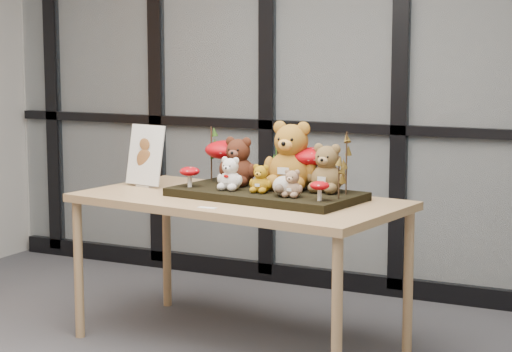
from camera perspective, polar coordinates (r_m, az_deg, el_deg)
The scene contains 22 objects.
room_shell at distance 3.70m, azimuth -9.74°, elevation 9.68°, with size 5.00×5.00×5.00m.
glass_partition at distance 5.88m, azimuth 4.68°, elevation 6.58°, with size 4.90×0.06×2.78m.
display_table at distance 4.78m, azimuth -1.08°, elevation -2.11°, with size 1.78×1.06×0.79m.
diorama_tray at distance 4.75m, azimuth 0.60°, elevation -1.12°, with size 0.97×0.48×0.04m, color black.
bear_pooh_yellow at distance 4.76m, azimuth 2.20°, elevation 1.50°, with size 0.29×0.27×0.39m, color #A86E21, non-canonical shape.
bear_brown_medium at distance 4.90m, azimuth -1.09°, elevation 1.08°, with size 0.22×0.19×0.28m, color #451E11, non-canonical shape.
bear_tan_back at distance 4.68m, azimuth 4.39°, elevation 0.65°, with size 0.21×0.19×0.27m, color brown, non-canonical shape.
bear_small_yellow at distance 4.65m, azimuth 0.30°, elevation -0.07°, with size 0.12×0.11×0.16m, color #B17C11, non-canonical shape.
bear_white_bow at distance 4.74m, azimuth -1.59°, elevation 0.26°, with size 0.14×0.13×0.19m, color white, non-canonical shape.
bear_beige_small at distance 4.52m, azimuth 2.25°, elevation -0.36°, with size 0.12×0.10×0.15m, color #9E785A, non-canonical shape.
plush_cream_hedgehog at distance 4.55m, azimuth 1.74°, elevation -0.55°, with size 0.08×0.08×0.11m, color beige, non-canonical shape.
mushroom_back_left at distance 5.03m, azimuth -1.89°, elevation 1.06°, with size 0.22×0.22×0.25m, color #A3050C, non-canonical shape.
mushroom_back_right at distance 4.77m, azimuth 3.43°, elevation 0.61°, with size 0.22×0.22×0.24m, color #A3050C, non-canonical shape.
mushroom_front_left at distance 4.85m, azimuth -4.10°, elevation 0.01°, with size 0.11×0.11×0.12m, color #A3050C, non-canonical shape.
mushroom_front_right at distance 4.43m, azimuth 3.94°, elevation -0.86°, with size 0.09×0.09×0.10m, color #A3050C, non-canonical shape.
sprig_green_far_left at distance 5.08m, azimuth -2.77°, elevation 1.40°, with size 0.05×0.05×0.30m, color #0F330B, non-canonical shape.
sprig_green_mid_left at distance 5.03m, azimuth -0.88°, elevation 0.86°, with size 0.05×0.05×0.21m, color #0F330B, non-canonical shape.
sprig_dry_far_right at distance 4.60m, azimuth 5.58°, elevation 0.79°, with size 0.05×0.05×0.32m, color brown, non-canonical shape.
sprig_dry_mid_right at distance 4.49m, azimuth 5.12°, elevation -0.08°, with size 0.05×0.05×0.21m, color brown, non-canonical shape.
sprig_green_centre at distance 4.91m, azimuth 1.34°, elevation 0.62°, with size 0.05×0.05×0.20m, color #0F330B, non-canonical shape.
sign_holder at distance 5.16m, azimuth -6.83°, elevation 1.14°, with size 0.25×0.11×0.34m.
label_card at distance 4.47m, azimuth -3.01°, elevation -1.97°, with size 0.09×0.03×0.00m, color white.
Camera 1 is at (2.17, -3.00, 1.57)m, focal length 65.00 mm.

